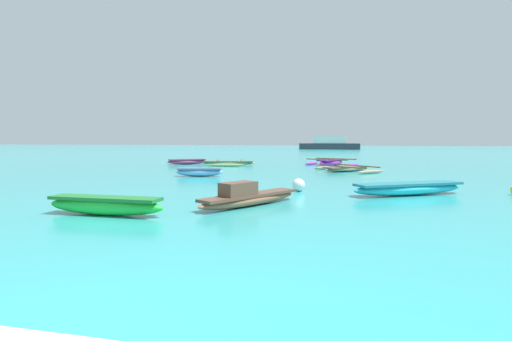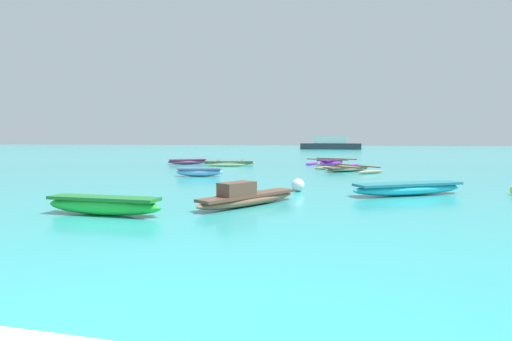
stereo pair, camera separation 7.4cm
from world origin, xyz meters
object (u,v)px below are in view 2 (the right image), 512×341
object	(u,v)px
moored_boat_7	(188,161)
moored_boat_5	(347,169)
moored_boat_0	(332,162)
moored_boat_3	(408,188)
moored_boat_2	(104,205)
mooring_buoy_0	(298,185)
moored_boat_6	(200,172)
moored_boat_4	(247,197)
moored_boat_1	(229,163)
distant_ferry	(331,144)

from	to	relation	value
moored_boat_7	moored_boat_5	bearing A→B (deg)	-50.24
moored_boat_0	moored_boat_3	bearing A→B (deg)	-144.61
moored_boat_2	moored_boat_5	distance (m)	16.11
moored_boat_7	moored_boat_0	bearing A→B (deg)	-26.71
moored_boat_3	moored_boat_5	xyz separation A→B (m)	(-2.06, 9.68, -0.07)
moored_boat_5	mooring_buoy_0	distance (m)	9.72
moored_boat_0	moored_boat_6	size ratio (longest dim) A/B	1.58
moored_boat_3	moored_boat_0	bearing A→B (deg)	72.00
moored_boat_3	moored_boat_4	distance (m)	5.71
moored_boat_2	moored_boat_5	size ratio (longest dim) A/B	0.76
moored_boat_1	moored_boat_2	bearing A→B (deg)	-93.80
moored_boat_0	distant_ferry	world-z (taller)	distant_ferry
moored_boat_3	mooring_buoy_0	bearing A→B (deg)	148.25
moored_boat_4	moored_boat_5	size ratio (longest dim) A/B	0.85
moored_boat_0	moored_boat_1	world-z (taller)	moored_boat_0
moored_boat_2	moored_boat_7	bearing A→B (deg)	108.27
moored_boat_7	moored_boat_6	bearing A→B (deg)	-94.49
moored_boat_4	moored_boat_3	bearing A→B (deg)	-24.53
moored_boat_1	moored_boat_7	bearing A→B (deg)	168.55
moored_boat_4	distant_ferry	bearing A→B (deg)	31.02
moored_boat_1	distant_ferry	bearing A→B (deg)	72.17
moored_boat_5	moored_boat_6	distance (m)	8.69
moored_boat_0	moored_boat_3	size ratio (longest dim) A/B	0.97
moored_boat_1	distant_ferry	xyz separation A→B (m)	(4.94, 47.99, 0.84)
moored_boat_2	mooring_buoy_0	world-z (taller)	mooring_buoy_0
moored_boat_3	distant_ferry	world-z (taller)	distant_ferry
moored_boat_1	moored_boat_2	distance (m)	19.38
moored_boat_3	moored_boat_6	bearing A→B (deg)	122.49
moored_boat_5	mooring_buoy_0	bearing A→B (deg)	-144.02
moored_boat_5	moored_boat_7	distance (m)	12.33
moored_boat_2	moored_boat_6	world-z (taller)	moored_boat_2
moored_boat_4	distant_ferry	xyz separation A→B (m)	(-0.87, 65.05, 0.75)
moored_boat_2	moored_boat_6	bearing A→B (deg)	99.30
moored_boat_5	distant_ferry	xyz separation A→B (m)	(-3.47, 52.09, 0.83)
moored_boat_4	distant_ferry	size ratio (longest dim) A/B	0.32
moored_boat_1	moored_boat_6	bearing A→B (deg)	-94.02
moored_boat_2	moored_boat_7	xyz separation A→B (m)	(-5.97, 19.16, -0.04)
moored_boat_0	mooring_buoy_0	xyz separation A→B (m)	(-0.52, -14.43, -0.01)
moored_boat_0	moored_boat_5	bearing A→B (deg)	-144.11
moored_boat_4	moored_boat_1	bearing A→B (deg)	49.06
moored_boat_0	mooring_buoy_0	world-z (taller)	moored_boat_0
mooring_buoy_0	moored_boat_5	bearing A→B (deg)	80.41
moored_boat_0	moored_boat_5	distance (m)	4.98
moored_boat_4	moored_boat_7	xyz separation A→B (m)	(-9.03, 17.04, -0.03)
moored_boat_1	moored_boat_3	xyz separation A→B (m)	(10.47, -13.78, 0.08)
moored_boat_4	moored_boat_6	bearing A→B (deg)	59.79
moored_boat_3	moored_boat_4	bearing A→B (deg)	-175.06
moored_boat_0	moored_boat_4	xyz separation A→B (m)	(-1.50, -17.82, 0.01)
moored_boat_7	moored_boat_1	bearing A→B (deg)	-30.44
moored_boat_1	moored_boat_2	size ratio (longest dim) A/B	1.41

